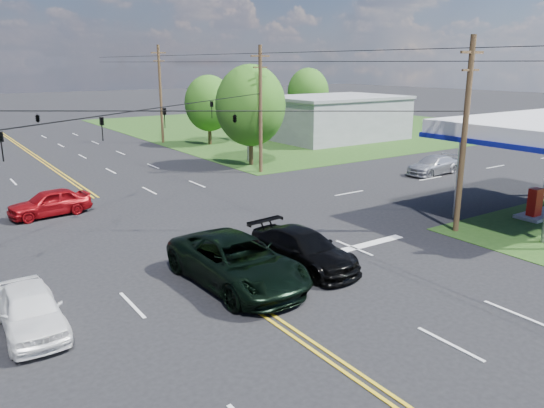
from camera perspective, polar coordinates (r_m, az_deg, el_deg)
ground at (r=27.68m, az=-13.67°, el=-2.78°), size 280.00×280.00×0.00m
grass_ne at (r=72.37m, az=3.47°, el=8.42°), size 46.00×48.00×0.03m
stop_bar at (r=23.42m, az=5.19°, el=-5.69°), size 10.00×0.50×0.02m
retail_ne at (r=59.75m, az=6.78°, el=9.08°), size 14.00×10.00×4.40m
pole_se at (r=27.34m, az=20.00°, el=7.10°), size 1.60×0.28×9.50m
pole_ne at (r=40.51m, az=-1.25°, el=10.27°), size 1.60×0.28×9.50m
pole_right_far at (r=57.33m, az=-11.90°, el=11.60°), size 1.60×0.28×10.00m
span_wire_signals at (r=26.52m, az=-14.47°, el=9.66°), size 26.00×18.00×1.13m
power_lines at (r=24.56m, az=-13.20°, el=15.44°), size 26.04×100.00×0.64m
tree_right_a at (r=43.57m, az=-2.32°, el=10.53°), size 5.70×5.70×8.18m
tree_right_b at (r=55.25m, az=-6.81°, el=10.70°), size 4.94×4.94×7.09m
tree_far_r at (r=69.80m, az=3.89°, el=11.91°), size 5.32×5.32×7.63m
pickup_dkgreen at (r=20.28m, az=-3.78°, el=-6.20°), size 3.32×6.77×1.85m
suv_black at (r=22.00m, az=3.38°, el=-4.88°), size 2.68×5.55×1.56m
pickup_white at (r=18.57m, az=-24.55°, el=-10.28°), size 1.87×4.41×1.49m
sedan_red at (r=31.77m, az=-22.82°, el=0.14°), size 4.53×2.23×1.49m
sedan_far at (r=42.18m, az=16.95°, el=4.02°), size 4.90×2.21×1.39m
polesign_ne at (r=45.09m, az=-2.64°, el=12.25°), size 2.17×0.31×7.87m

